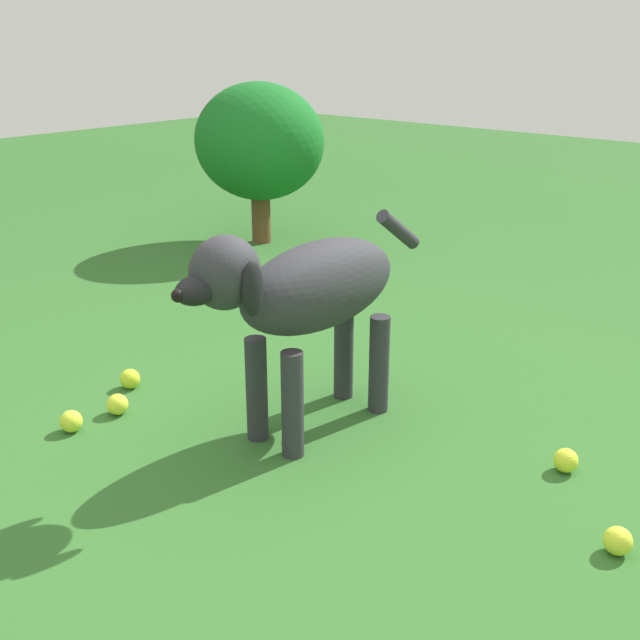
% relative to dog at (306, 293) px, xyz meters
% --- Properties ---
extents(ground, '(14.00, 14.00, 0.00)m').
position_rel_dog_xyz_m(ground, '(0.17, -0.14, -0.43)').
color(ground, '#2D6026').
extents(dog, '(0.24, 0.96, 0.65)m').
position_rel_dog_xyz_m(dog, '(0.00, 0.00, 0.00)').
color(dog, '#2D2D33').
rests_on(dog, ground).
extents(tennis_ball_0, '(0.07, 0.07, 0.07)m').
position_rel_dog_xyz_m(tennis_ball_0, '(-0.64, -0.17, -0.40)').
color(tennis_ball_0, '#C2D82B').
rests_on(tennis_ball_0, ground).
extents(tennis_ball_1, '(0.07, 0.07, 0.07)m').
position_rel_dog_xyz_m(tennis_ball_1, '(0.68, 0.28, -0.40)').
color(tennis_ball_1, '#D3E531').
rests_on(tennis_ball_1, ground).
extents(tennis_ball_2, '(0.07, 0.07, 0.07)m').
position_rel_dog_xyz_m(tennis_ball_2, '(0.92, 0.02, -0.40)').
color(tennis_ball_2, '#D1DF35').
rests_on(tennis_ball_2, ground).
extents(tennis_ball_3, '(0.07, 0.07, 0.07)m').
position_rel_dog_xyz_m(tennis_ball_3, '(-0.52, -0.46, -0.40)').
color(tennis_ball_3, '#CFE236').
rests_on(tennis_ball_3, ground).
extents(tennis_ball_4, '(0.07, 0.07, 0.07)m').
position_rel_dog_xyz_m(tennis_ball_4, '(-0.51, -0.31, -0.40)').
color(tennis_ball_4, '#D2DE35').
rests_on(tennis_ball_4, ground).
extents(shrub_near, '(0.73, 0.66, 0.86)m').
position_rel_dog_xyz_m(shrub_near, '(-1.64, 1.46, 0.12)').
color(shrub_near, brown).
rests_on(shrub_near, ground).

